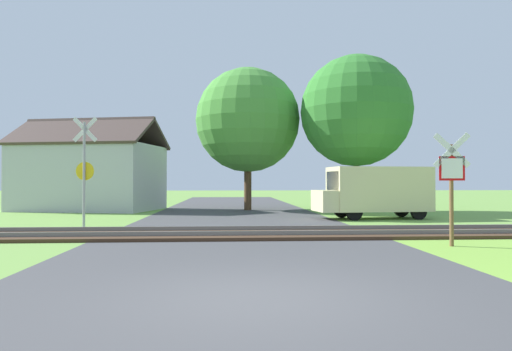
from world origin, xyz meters
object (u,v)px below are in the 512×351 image
Objects in this scene: house at (90,175)px; tree_center at (248,120)px; crossing_sign_far at (84,166)px; mail_truck at (375,190)px; tree_right at (356,111)px; stop_sign_near at (452,179)px.

house is 9.52m from tree_center.
crossing_sign_far reaches higher than mail_truck.
tree_right is at bearing -20.47° from tree_center.
house is 15.88m from mail_truck.
crossing_sign_far is 0.44× the size of house.
tree_center is (-4.39, 14.96, 3.45)m from stop_sign_near.
crossing_sign_far is at bearing -121.53° from tree_center.
tree_center is at bearing 159.53° from tree_right.
tree_right is at bearing 41.45° from crossing_sign_far.
mail_truck is at bearing -82.25° from stop_sign_near.
stop_sign_near is 0.35× the size of tree_center.
crossing_sign_far is at bearing -146.47° from tree_right.
crossing_sign_far is 11.97m from tree_center.
tree_right reaches higher than tree_center.
stop_sign_near is 0.34× the size of tree_right.
house is at bearing 169.61° from tree_right.
tree_center is at bearing -60.08° from stop_sign_near.
stop_sign_near is 8.56m from mail_truck.
stop_sign_near is 0.56× the size of mail_truck.
stop_sign_near is at bearing -73.63° from tree_center.
tree_right is (11.73, 7.77, 3.22)m from crossing_sign_far.
mail_truck is (11.32, 3.43, -0.91)m from crossing_sign_far.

